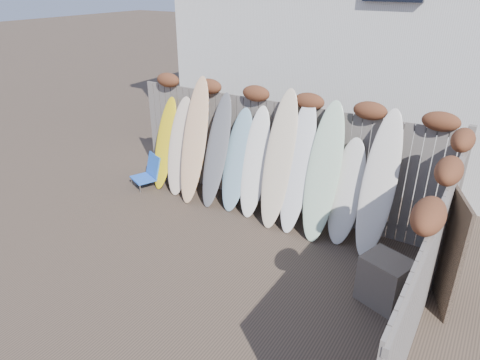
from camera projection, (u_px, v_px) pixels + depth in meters
The scene contains 18 objects.
ground at pixel (197, 270), 6.33m from camera, with size 80.00×80.00×0.00m, color #493A2D.
back_fence at pixel (278, 147), 7.62m from camera, with size 6.05×0.28×2.24m.
right_fence at pixel (429, 264), 4.59m from camera, with size 0.28×4.40×2.24m.
house at pixel (383, 12), 9.68m from camera, with size 8.50×5.50×6.33m.
beach_chair at pixel (149, 172), 8.80m from camera, with size 0.65×0.67×0.65m.
wooden_crate at pixel (385, 281), 5.59m from camera, with size 0.58×0.48×0.67m, color #4E433B.
lattice_panel at pixel (448, 248), 5.48m from camera, with size 0.04×1.05×1.57m, color brown.
surfboard_0 at pixel (165, 144), 8.55m from camera, with size 0.48×0.07×1.89m, color yellow.
surfboard_1 at pixel (180, 147), 8.33m from camera, with size 0.54×0.07×1.95m, color beige.
surfboard_2 at pixel (194, 141), 7.99m from camera, with size 0.50×0.07×2.41m, color #FDAF83.
surfboard_3 at pixel (217, 151), 7.84m from camera, with size 0.48×0.07×2.16m, color slate.
surfboard_4 at pixel (237, 161), 7.73m from camera, with size 0.54×0.07×1.93m, color #8AB5C8.
surfboard_5 at pixel (255, 163), 7.53m from camera, with size 0.48×0.07×2.01m, color white.
surfboard_6 at pixel (279, 160), 7.17m from camera, with size 0.51×0.07×2.40m, color beige.
surfboard_7 at pixel (298, 167), 7.04m from camera, with size 0.47×0.07×2.28m, color white.
surfboard_8 at pixel (323, 173), 6.81m from camera, with size 0.54×0.07×2.31m, color silver.
surfboard_9 at pixel (346, 192), 6.78m from camera, with size 0.51×0.07×1.75m, color silver.
surfboard_10 at pixel (379, 186), 6.39m from camera, with size 0.50×0.07×2.31m, color silver.
Camera 1 is at (3.28, -4.01, 3.93)m, focal length 32.00 mm.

